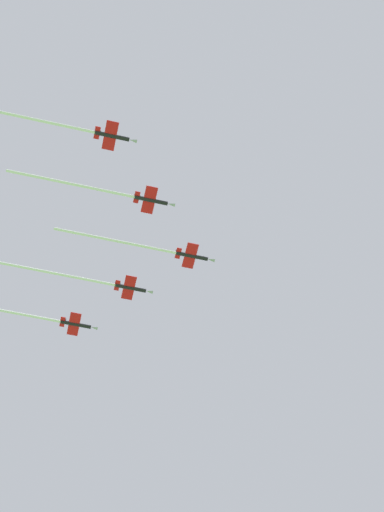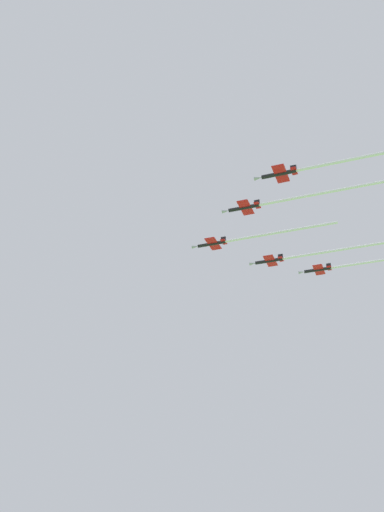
% 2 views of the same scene
% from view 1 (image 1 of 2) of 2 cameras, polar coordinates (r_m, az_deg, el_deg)
% --- Properties ---
extents(jet_lead, '(47.98, 8.48, 2.48)m').
position_cam_1_polar(jet_lead, '(240.94, -2.73, 0.54)').
color(jet_lead, black).
extents(jet_port_inner, '(48.69, 8.48, 2.48)m').
position_cam_1_polar(jet_port_inner, '(249.83, -7.00, -1.69)').
color(jet_port_inner, black).
extents(jet_starboard_inner, '(47.80, 8.48, 2.48)m').
position_cam_1_polar(jet_starboard_inner, '(231.77, -5.69, 4.46)').
color(jet_starboard_inner, black).
extents(jet_port_outer, '(59.27, 8.48, 2.48)m').
position_cam_1_polar(jet_port_outer, '(258.15, -11.70, -3.99)').
color(jet_port_outer, black).
extents(jet_starboard_outer, '(54.27, 8.48, 2.48)m').
position_cam_1_polar(jet_starboard_outer, '(227.27, -9.18, 8.99)').
color(jet_starboard_outer, black).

